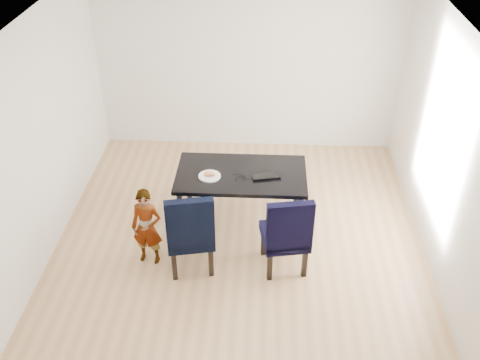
{
  "coord_description": "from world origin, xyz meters",
  "views": [
    {
      "loc": [
        0.26,
        -4.96,
        4.37
      ],
      "look_at": [
        0.0,
        0.2,
        0.85
      ],
      "focal_mm": 40.0,
      "sensor_mm": 36.0,
      "label": 1
    }
  ],
  "objects_px": {
    "dining_table": "(241,198)",
    "child": "(147,227)",
    "chair_right": "(285,230)",
    "laptop": "(266,174)",
    "plate": "(210,176)",
    "chair_left": "(190,228)"
  },
  "relations": [
    {
      "from": "chair_left",
      "to": "laptop",
      "type": "xyz_separation_m",
      "value": [
        0.84,
        0.81,
        0.22
      ]
    },
    {
      "from": "chair_left",
      "to": "plate",
      "type": "xyz_separation_m",
      "value": [
        0.16,
        0.73,
        0.21
      ]
    },
    {
      "from": "dining_table",
      "to": "chair_right",
      "type": "bearing_deg",
      "value": -56.39
    },
    {
      "from": "chair_right",
      "to": "plate",
      "type": "xyz_separation_m",
      "value": [
        -0.91,
        0.7,
        0.23
      ]
    },
    {
      "from": "chair_left",
      "to": "chair_right",
      "type": "height_order",
      "value": "chair_left"
    },
    {
      "from": "dining_table",
      "to": "child",
      "type": "bearing_deg",
      "value": -142.89
    },
    {
      "from": "chair_left",
      "to": "child",
      "type": "xyz_separation_m",
      "value": [
        -0.5,
        0.05,
        -0.05
      ]
    },
    {
      "from": "dining_table",
      "to": "chair_right",
      "type": "relative_size",
      "value": 1.52
    },
    {
      "from": "chair_right",
      "to": "plate",
      "type": "bearing_deg",
      "value": 132.22
    },
    {
      "from": "chair_left",
      "to": "chair_right",
      "type": "relative_size",
      "value": 1.03
    },
    {
      "from": "laptop",
      "to": "chair_right",
      "type": "bearing_deg",
      "value": 94.41
    },
    {
      "from": "chair_right",
      "to": "laptop",
      "type": "distance_m",
      "value": 0.84
    },
    {
      "from": "plate",
      "to": "laptop",
      "type": "height_order",
      "value": "laptop"
    },
    {
      "from": "chair_right",
      "to": "child",
      "type": "height_order",
      "value": "chair_right"
    },
    {
      "from": "dining_table",
      "to": "chair_right",
      "type": "distance_m",
      "value": 0.97
    },
    {
      "from": "chair_right",
      "to": "plate",
      "type": "relative_size",
      "value": 3.89
    },
    {
      "from": "plate",
      "to": "dining_table",
      "type": "bearing_deg",
      "value": 14.72
    },
    {
      "from": "chair_left",
      "to": "laptop",
      "type": "distance_m",
      "value": 1.19
    },
    {
      "from": "dining_table",
      "to": "child",
      "type": "relative_size",
      "value": 1.62
    },
    {
      "from": "chair_right",
      "to": "laptop",
      "type": "bearing_deg",
      "value": 96.46
    },
    {
      "from": "child",
      "to": "chair_right",
      "type": "bearing_deg",
      "value": 7.08
    },
    {
      "from": "child",
      "to": "laptop",
      "type": "distance_m",
      "value": 1.56
    }
  ]
}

